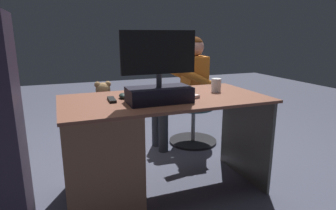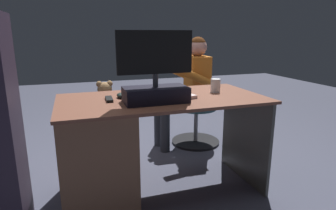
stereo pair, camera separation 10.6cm
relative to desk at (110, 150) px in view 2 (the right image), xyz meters
The scene contains 12 objects.
ground_plane 0.70m from the desk, 131.88° to the right, with size 10.00×10.00×0.00m, color #474A5D.
desk is the anchor object (origin of this frame).
monitor 0.58m from the desk, 158.74° to the left, with size 0.50×0.22×0.46m.
keyboard 0.53m from the desk, behind, with size 0.42×0.14×0.02m, color black.
computer_mouse 0.39m from the desk, 142.89° to the right, with size 0.06×0.10×0.04m, color #1F2C27.
cup 0.93m from the desk, behind, with size 0.07×0.07×0.10m, color white.
tv_remote 0.36m from the desk, 119.54° to the right, with size 0.04×0.15×0.02m, color black.
notebook_binder 0.59m from the desk, behind, with size 0.22×0.30×0.02m, color beige.
office_chair_teddy 0.79m from the desk, 94.99° to the right, with size 0.54×0.54×0.45m.
teddy_bear 0.81m from the desk, 94.93° to the right, with size 0.22×0.22×0.31m.
visitor_chair 1.35m from the desk, 140.66° to the right, with size 0.52×0.52×0.45m.
person 1.30m from the desk, 138.31° to the right, with size 0.57×0.50×1.15m.
Camera 2 is at (0.60, 2.34, 1.18)m, focal length 30.71 mm.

